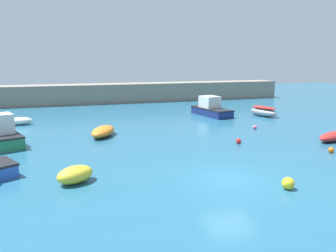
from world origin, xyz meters
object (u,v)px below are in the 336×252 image
Objects in this scene: dinghy_near_pier at (75,174)px; mooring_buoy_orange at (331,150)px; mooring_buoy_red at (239,141)px; rowboat_blue_near at (334,136)px; motorboat_with_cabin at (211,109)px; cabin_cruiser_white at (1,135)px; mooring_buoy_yellow at (288,183)px; fishing_dinghy_green at (20,121)px; rowboat_with_red_cover at (264,111)px; open_tender_yellow at (103,131)px; mooring_buoy_pink at (255,127)px.

dinghy_near_pier reaches higher than mooring_buoy_orange.
mooring_buoy_orange is 6.01m from mooring_buoy_red.
motorboat_with_cabin is (-3.78, 13.39, 0.41)m from rowboat_blue_near.
rowboat_blue_near is (23.39, -6.07, -0.42)m from cabin_cruiser_white.
motorboat_with_cabin is 16.00m from mooring_buoy_orange.
cabin_cruiser_white reaches higher than mooring_buoy_yellow.
rowboat_blue_near is 1.64× the size of dinghy_near_pier.
fishing_dinghy_green is 20.17m from mooring_buoy_red.
motorboat_with_cabin is 9.55× the size of mooring_buoy_yellow.
rowboat_blue_near is at bearing -20.21° from rowboat_with_red_cover.
mooring_buoy_red is (11.52, 4.36, -0.23)m from dinghy_near_pier.
mooring_buoy_yellow is (-5.61, -20.26, -0.46)m from motorboat_with_cabin.
cabin_cruiser_white reaches higher than mooring_buoy_orange.
mooring_buoy_red is 8.55m from mooring_buoy_yellow.
open_tender_yellow is at bearing -88.94° from rowboat_with_red_cover.
fishing_dinghy_green is 6.20× the size of mooring_buoy_pink.
motorboat_with_cabin reaches higher than fishing_dinghy_green.
rowboat_blue_near is 6.40m from mooring_buoy_pink.
cabin_cruiser_white is 7.21m from open_tender_yellow.
dinghy_near_pier is at bearing 171.68° from rowboat_blue_near.
mooring_buoy_pink is (-3.28, 5.49, -0.16)m from rowboat_blue_near.
mooring_buoy_orange is (13.51, -9.35, -0.21)m from open_tender_yellow.
fishing_dinghy_green is 26.17m from mooring_buoy_orange.
motorboat_with_cabin is at bearing -125.84° from rowboat_with_red_cover.
dinghy_near_pier is 3.82× the size of mooring_buoy_yellow.
mooring_buoy_red is at bearing 75.39° from mooring_buoy_yellow.
mooring_buoy_yellow is (-9.39, -6.88, -0.05)m from rowboat_blue_near.
rowboat_blue_near is at bearing 93.94° from open_tender_yellow.
rowboat_blue_near is 13.92m from motorboat_with_cabin.
cabin_cruiser_white is 14.38× the size of mooring_buoy_pink.
mooring_buoy_red is (-3.95, -4.09, 0.00)m from mooring_buoy_pink.
rowboat_with_red_cover is 1.03× the size of open_tender_yellow.
dinghy_near_pier is 12.32m from mooring_buoy_red.
rowboat_blue_near is 17.59m from open_tender_yellow.
motorboat_with_cabin is (19.61, 7.32, -0.01)m from cabin_cruiser_white.
dinghy_near_pier is at bearing -52.52° from motorboat_with_cabin.
cabin_cruiser_white is at bearing 157.32° from mooring_buoy_orange.
mooring_buoy_orange is at bearing -86.02° from mooring_buoy_pink.
cabin_cruiser_white is 2.32× the size of fishing_dinghy_green.
rowboat_with_red_cover is 0.66× the size of motorboat_with_cabin.
mooring_buoy_orange is 0.99× the size of mooring_buoy_red.
mooring_buoy_orange is 0.63× the size of mooring_buoy_yellow.
dinghy_near_pier reaches higher than mooring_buoy_red.
mooring_buoy_red is at bearing -26.10° from motorboat_with_cabin.
open_tender_yellow reaches higher than rowboat_blue_near.
rowboat_with_red_cover is 25.34m from cabin_cruiser_white.
mooring_buoy_pink is (12.95, -1.30, -0.22)m from open_tender_yellow.
mooring_buoy_orange is at bearing 81.94° from open_tender_yellow.
mooring_buoy_orange is at bearing -41.29° from mooring_buoy_red.
rowboat_with_red_cover is at bearing 59.09° from mooring_buoy_yellow.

